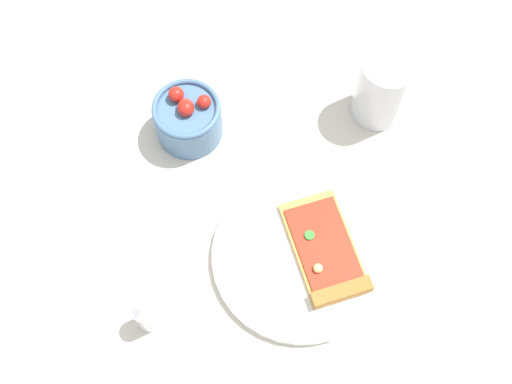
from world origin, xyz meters
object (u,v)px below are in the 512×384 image
object	(u,v)px
salad_bowl	(188,118)
pepper_shaker	(146,316)
plate	(297,258)
soda_glass	(382,90)
pizza_slice_main	(327,255)

from	to	relation	value
salad_bowl	pepper_shaker	xyz separation A→B (m)	(0.24, -0.18, -0.00)
plate	soda_glass	world-z (taller)	soda_glass
pizza_slice_main	salad_bowl	xyz separation A→B (m)	(-0.28, -0.07, 0.02)
salad_bowl	pepper_shaker	distance (m)	0.30
pepper_shaker	plate	bearing A→B (deg)	84.27
pizza_slice_main	salad_bowl	world-z (taller)	salad_bowl
pizza_slice_main	soda_glass	world-z (taller)	soda_glass
plate	soda_glass	size ratio (longest dim) A/B	2.06
soda_glass	pepper_shaker	size ratio (longest dim) A/B	1.62
pizza_slice_main	soda_glass	xyz separation A→B (m)	(-0.17, 0.20, 0.04)
pizza_slice_main	soda_glass	distance (m)	0.26
plate	salad_bowl	xyz separation A→B (m)	(-0.26, -0.04, 0.03)
plate	soda_glass	distance (m)	0.28
salad_bowl	pepper_shaker	world-z (taller)	salad_bowl
salad_bowl	soda_glass	size ratio (longest dim) A/B	0.84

